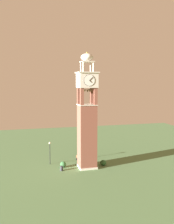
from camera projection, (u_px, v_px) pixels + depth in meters
The scene contains 7 objects.
ground at pixel (87, 167), 43.50m from camera, with size 80.00×80.00×0.00m, color #517547.
clock_tower at pixel (87, 121), 42.54m from camera, with size 3.49×3.49×19.87m.
park_bench at pixel (78, 158), 47.08m from camera, with size 0.65×1.64×0.95m.
lamp_post at pixel (50, 149), 44.76m from camera, with size 0.36×0.36×4.13m.
trash_bin at pixel (62, 168), 41.75m from camera, with size 0.52×0.52×0.80m, color #2D2D33.
shrub_near_entry at pixel (103, 163), 44.50m from camera, with size 1.09×1.09×0.96m, color #336638.
shrub_left_of_tower at pixel (63, 164), 43.42m from camera, with size 1.06×1.06×1.05m, color #336638.
Camera 1 is at (10.59, 40.71, 14.73)m, focal length 39.67 mm.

